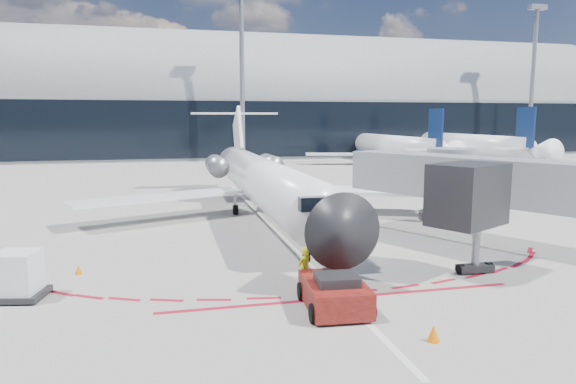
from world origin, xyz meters
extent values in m
plane|color=gray|center=(0.00, 0.00, 0.00)|extent=(260.00, 260.00, 0.00)
cube|color=silver|center=(0.00, 2.00, 0.01)|extent=(0.25, 40.00, 0.01)
cube|color=maroon|center=(0.00, -11.50, 0.01)|extent=(14.00, 0.25, 0.01)
cube|color=#949799|center=(0.00, 65.00, 5.00)|extent=(150.00, 24.00, 10.00)
cylinder|color=#949799|center=(0.00, 65.00, 10.00)|extent=(150.00, 24.00, 24.00)
cube|color=black|center=(0.00, 52.95, 5.00)|extent=(150.00, 0.20, 9.00)
cube|color=gray|center=(9.00, -4.50, 3.60)|extent=(8.22, 12.61, 2.30)
cube|color=black|center=(5.95, -10.24, 3.60)|extent=(3.86, 3.44, 2.60)
cylinder|color=gray|center=(6.75, -9.84, 1.20)|extent=(0.36, 0.36, 2.40)
cube|color=black|center=(6.75, -9.84, 0.22)|extent=(1.60, 0.60, 0.30)
cylinder|color=gray|center=(12.05, 1.24, 2.40)|extent=(3.20, 3.20, 4.80)
cylinder|color=black|center=(12.05, 1.24, 0.25)|extent=(4.00, 4.00, 0.50)
cylinder|color=gray|center=(5.00, 48.00, 12.50)|extent=(0.70, 0.70, 25.00)
cylinder|color=gray|center=(55.00, 48.00, 12.50)|extent=(0.70, 0.70, 25.00)
cylinder|color=white|center=(-0.05, 3.68, 2.59)|extent=(2.97, 24.24, 2.97)
cone|color=black|center=(-0.05, -9.98, 2.59)|extent=(2.97, 3.08, 2.97)
cone|color=white|center=(-0.05, 17.79, 2.59)|extent=(2.97, 3.97, 2.97)
cube|color=black|center=(-0.05, -8.22, 3.20)|extent=(1.87, 1.54, 0.61)
cube|color=white|center=(-6.88, 5.34, 1.60)|extent=(11.80, 7.00, 0.34)
cube|color=white|center=(6.78, 5.34, 1.60)|extent=(11.80, 7.00, 0.34)
cube|color=white|center=(-0.05, 16.68, 5.23)|extent=(0.28, 5.17, 5.26)
cube|color=white|center=(-0.05, 19.00, 7.22)|extent=(7.93, 1.76, 0.18)
cylinder|color=slate|center=(-2.30, 13.38, 2.86)|extent=(1.65, 3.75, 1.65)
cylinder|color=slate|center=(2.21, 13.38, 2.86)|extent=(1.65, 3.75, 1.65)
cylinder|color=black|center=(-0.05, -6.45, 0.31)|extent=(0.24, 0.62, 0.62)
cylinder|color=black|center=(-1.70, 6.44, 0.35)|extent=(0.33, 0.71, 0.71)
cylinder|color=black|center=(1.61, 6.44, 0.35)|extent=(0.33, 0.71, 0.71)
cylinder|color=gray|center=(-0.05, -6.45, 0.61)|extent=(0.20, 0.20, 1.21)
cube|color=#500B0B|center=(-0.67, -12.50, 0.56)|extent=(2.29, 3.41, 0.92)
cube|color=black|center=(-0.70, -12.81, 1.17)|extent=(1.52, 1.33, 0.36)
cylinder|color=gray|center=(-0.50, -10.26, 0.36)|extent=(0.31, 2.65, 0.10)
cylinder|color=black|center=(-1.73, -13.54, 0.33)|extent=(0.34, 0.67, 0.65)
cylinder|color=black|center=(0.21, -13.69, 0.33)|extent=(0.34, 0.67, 0.65)
cylinder|color=black|center=(-1.55, -11.31, 0.33)|extent=(0.34, 0.67, 0.65)
cylinder|color=black|center=(0.38, -11.46, 0.33)|extent=(0.34, 0.67, 0.65)
imported|color=#EAFB1A|center=(-1.24, -10.51, 0.91)|extent=(0.79, 0.74, 1.82)
cube|color=black|center=(-11.99, -8.75, 0.17)|extent=(2.22, 1.99, 0.21)
cube|color=white|center=(-11.99, -8.75, 1.04)|extent=(1.80, 1.73, 1.54)
cylinder|color=black|center=(-11.36, -9.52, 0.10)|extent=(0.13, 0.21, 0.19)
cylinder|color=black|center=(-12.62, -7.98, 0.10)|extent=(0.13, 0.21, 0.19)
cylinder|color=black|center=(-11.11, -8.29, 0.10)|extent=(0.13, 0.21, 0.19)
cone|color=orange|center=(-10.27, -6.03, 0.22)|extent=(0.31, 0.31, 0.43)
cone|color=orange|center=(1.41, -15.81, 0.27)|extent=(0.39, 0.39, 0.54)
camera|label=1|loc=(-6.37, -29.26, 6.78)|focal=32.00mm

